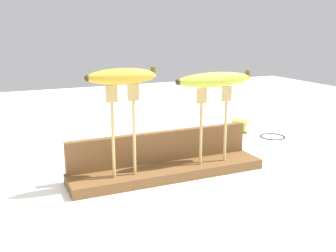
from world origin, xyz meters
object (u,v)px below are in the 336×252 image
(banana_raised_right, at_px, (215,80))
(wire_coil, at_px, (272,136))
(fork_stand_left, at_px, (123,123))
(banana_chunk_near, at_px, (242,126))
(banana_raised_left, at_px, (122,76))
(fork_fallen_far, at_px, (197,157))
(fork_stand_right, at_px, (214,118))

(banana_raised_right, xyz_separation_m, wire_coil, (0.34, 0.19, -0.23))
(fork_stand_left, relative_size, banana_chunk_near, 2.96)
(fork_stand_left, relative_size, banana_raised_left, 1.31)
(fork_stand_left, xyz_separation_m, wire_coil, (0.56, 0.19, -0.14))
(banana_raised_left, height_order, fork_fallen_far, banana_raised_left)
(banana_chunk_near, bearing_deg, banana_raised_left, -150.29)
(banana_chunk_near, height_order, wire_coil, banana_chunk_near)
(banana_raised_right, bearing_deg, fork_stand_left, 180.00)
(banana_raised_right, bearing_deg, fork_fallen_far, 81.58)
(fork_stand_left, bearing_deg, banana_raised_right, -0.00)
(banana_raised_right, relative_size, banana_chunk_near, 2.93)
(fork_stand_right, height_order, banana_raised_right, banana_raised_right)
(banana_chunk_near, distance_m, wire_coil, 0.11)
(banana_raised_right, distance_m, banana_chunk_near, 0.46)
(fork_stand_right, relative_size, banana_chunk_near, 2.69)
(fork_stand_right, relative_size, fork_fallen_far, 1.11)
(banana_raised_right, distance_m, wire_coil, 0.45)
(fork_stand_left, relative_size, fork_stand_right, 1.10)
(fork_stand_right, relative_size, banana_raised_right, 0.92)
(banana_raised_left, bearing_deg, wire_coil, 19.04)
(fork_stand_right, xyz_separation_m, banana_raised_right, (-0.00, -0.00, 0.09))
(fork_fallen_far, bearing_deg, wire_coil, 15.17)
(fork_stand_right, bearing_deg, banana_raised_left, 180.00)
(fork_stand_left, relative_size, banana_raised_right, 1.01)
(fork_stand_left, distance_m, banana_raised_right, 0.24)
(fork_stand_right, height_order, banana_raised_left, banana_raised_left)
(banana_raised_right, xyz_separation_m, fork_fallen_far, (0.02, 0.11, -0.22))
(banana_chunk_near, bearing_deg, wire_coil, -61.03)
(fork_stand_left, height_order, fork_stand_right, fork_stand_left)
(wire_coil, bearing_deg, fork_stand_right, -150.06)
(fork_stand_right, distance_m, wire_coil, 0.41)
(fork_stand_right, distance_m, banana_raised_right, 0.09)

